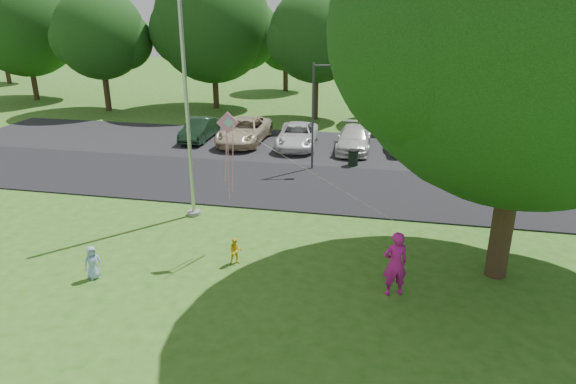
% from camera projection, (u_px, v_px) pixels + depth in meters
% --- Properties ---
extents(ground, '(120.00, 120.00, 0.00)m').
position_uv_depth(ground, '(246.00, 292.00, 14.53)').
color(ground, '#2F621A').
rests_on(ground, ground).
extents(park_road, '(60.00, 6.00, 0.06)m').
position_uv_depth(park_road, '(302.00, 186.00, 22.77)').
color(park_road, black).
rests_on(park_road, ground).
extents(parking_strip, '(42.00, 7.00, 0.06)m').
position_uv_depth(parking_strip, '(322.00, 147.00, 28.74)').
color(parking_strip, black).
rests_on(parking_strip, ground).
extents(flagpole, '(0.50, 0.50, 10.00)m').
position_uv_depth(flagpole, '(187.00, 108.00, 18.32)').
color(flagpole, '#B7BABF').
rests_on(flagpole, ground).
extents(street_lamp, '(1.41, 0.48, 5.10)m').
position_uv_depth(street_lamp, '(317.00, 107.00, 24.07)').
color(street_lamp, '#3F3F44').
rests_on(street_lamp, ground).
extents(trash_can, '(0.53, 0.53, 0.84)m').
position_uv_depth(trash_can, '(353.00, 158.00, 25.41)').
color(trash_can, black).
rests_on(trash_can, ground).
extents(big_tree, '(10.78, 10.26, 12.73)m').
position_uv_depth(big_tree, '(533.00, 19.00, 12.84)').
color(big_tree, '#332316').
rests_on(big_tree, ground).
extents(tree_row, '(64.35, 11.94, 10.88)m').
position_uv_depth(tree_row, '(366.00, 33.00, 34.46)').
color(tree_row, '#332316').
rests_on(tree_row, ground).
extents(horizon_trees, '(77.46, 7.20, 7.02)m').
position_uv_depth(horizon_trees, '(402.00, 44.00, 43.33)').
color(horizon_trees, '#332316').
rests_on(horizon_trees, ground).
extents(parked_cars, '(16.46, 5.39, 1.45)m').
position_uv_depth(parked_cars, '(328.00, 135.00, 28.48)').
color(parked_cars, black).
rests_on(parked_cars, ground).
extents(woman, '(0.81, 0.67, 1.91)m').
position_uv_depth(woman, '(395.00, 264.00, 14.11)').
color(woman, '#CA1B8E').
rests_on(woman, ground).
extents(child_yellow, '(0.52, 0.46, 0.87)m').
position_uv_depth(child_yellow, '(236.00, 251.00, 15.95)').
color(child_yellow, yellow).
rests_on(child_yellow, ground).
extents(child_blue, '(0.58, 0.59, 1.03)m').
position_uv_depth(child_blue, '(93.00, 263.00, 15.09)').
color(child_blue, '#91AFDF').
rests_on(child_blue, ground).
extents(kite, '(5.57, 1.99, 2.92)m').
position_uv_depth(kite, '(231.00, 137.00, 15.60)').
color(kite, pink).
rests_on(kite, ground).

